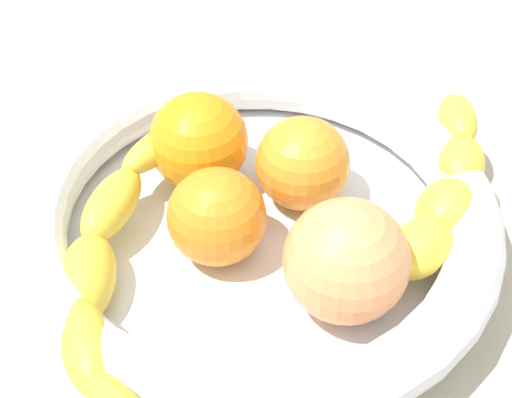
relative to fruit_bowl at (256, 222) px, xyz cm
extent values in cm
cube|color=#B8AC92|center=(0.00, 0.00, -4.43)|extent=(120.00, 120.00, 3.00)
cylinder|color=silver|center=(0.00, 0.00, -1.93)|extent=(28.75, 28.75, 2.00)
torus|color=silver|center=(0.00, 0.00, 0.89)|extent=(31.30, 31.30, 3.65)
ellipsoid|color=yellow|center=(-1.16, -8.05, 2.39)|extent=(6.84, 3.37, 2.21)
ellipsoid|color=yellow|center=(4.27, -8.13, 1.58)|extent=(6.90, 3.79, 2.80)
ellipsoid|color=yellow|center=(9.41, -6.37, 0.76)|extent=(7.37, 6.12, 3.39)
ellipsoid|color=yellow|center=(13.66, -3.00, 1.58)|extent=(6.45, 6.75, 2.80)
ellipsoid|color=yellow|center=(2.63, 9.11, 2.14)|extent=(5.69, 4.52, 2.62)
ellipsoid|color=yellow|center=(-1.35, 10.46, 1.61)|extent=(5.64, 4.32, 3.32)
ellipsoid|color=yellow|center=(-5.53, 10.89, 1.08)|extent=(5.09, 4.07, 4.03)
ellipsoid|color=yellow|center=(-9.70, 10.39, 1.61)|extent=(5.68, 4.40, 3.32)
ellipsoid|color=yellow|center=(-13.65, 8.97, 2.14)|extent=(5.69, 4.58, 2.62)
sphere|color=orange|center=(2.60, -1.37, 2.17)|extent=(6.20, 6.20, 6.20)
sphere|color=orange|center=(-4.27, 1.24, 2.23)|extent=(6.33, 6.33, 6.33)
sphere|color=orange|center=(-2.74, -5.84, 2.47)|extent=(6.80, 6.80, 6.80)
sphere|color=#F99F5D|center=(2.69, 7.22, 2.74)|extent=(7.34, 7.34, 7.34)
camera|label=1|loc=(29.33, 15.41, 34.49)|focal=51.56mm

